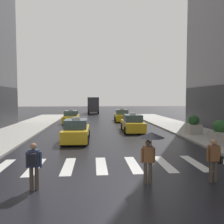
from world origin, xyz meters
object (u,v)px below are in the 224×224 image
(pedestrian_with_backpack, at_px, (34,163))
(taxi_second, at_px, (133,124))
(box_truck, at_px, (93,105))
(planter_near_corner, at_px, (220,133))
(planter_mid_block, at_px, (194,125))
(taxi_third, at_px, (71,118))
(pedestrian_with_umbrella, at_px, (150,144))
(taxi_lead, at_px, (76,131))
(pedestrian_with_handbag, at_px, (214,158))
(taxi_fourth, at_px, (122,116))

(pedestrian_with_backpack, bearing_deg, taxi_second, 66.59)
(box_truck, xyz_separation_m, planter_near_corner, (8.38, -32.78, -0.98))
(planter_mid_block, bearing_deg, taxi_second, 150.36)
(taxi_third, xyz_separation_m, pedestrian_with_backpack, (0.69, -21.01, 0.25))
(pedestrian_with_umbrella, relative_size, pedestrian_with_backpack, 1.18)
(pedestrian_with_backpack, relative_size, planter_mid_block, 1.03)
(taxi_lead, relative_size, taxi_third, 1.00)
(planter_near_corner, bearing_deg, pedestrian_with_backpack, -148.20)
(box_truck, relative_size, planter_near_corner, 4.72)
(pedestrian_with_umbrella, relative_size, pedestrian_with_handbag, 1.18)
(taxi_fourth, bearing_deg, taxi_lead, -110.40)
(taxi_second, relative_size, planter_mid_block, 2.86)
(taxi_third, relative_size, planter_near_corner, 2.84)
(taxi_second, height_order, planter_near_corner, taxi_second)
(taxi_third, height_order, planter_mid_block, taxi_third)
(pedestrian_with_handbag, bearing_deg, planter_mid_block, 69.03)
(taxi_lead, bearing_deg, pedestrian_with_handbag, -56.71)
(pedestrian_with_backpack, distance_m, pedestrian_with_handbag, 6.63)
(taxi_third, xyz_separation_m, pedestrian_with_handbag, (7.32, -20.79, 0.21))
(taxi_fourth, bearing_deg, planter_near_corner, -74.74)
(taxi_lead, distance_m, taxi_third, 12.03)
(planter_near_corner, bearing_deg, pedestrian_with_umbrella, -135.44)
(pedestrian_with_umbrella, bearing_deg, planter_mid_block, 58.24)
(planter_near_corner, bearing_deg, taxi_third, 127.74)
(box_truck, xyz_separation_m, pedestrian_with_umbrella, (2.03, -39.04, -0.34))
(taxi_second, height_order, box_truck, box_truck)
(pedestrian_with_backpack, distance_m, planter_near_corner, 12.38)
(taxi_third, relative_size, planter_mid_block, 2.84)
(taxi_second, bearing_deg, taxi_fourth, 89.00)
(pedestrian_with_handbag, bearing_deg, box_truck, 96.55)
(pedestrian_with_handbag, distance_m, planter_near_corner, 7.41)
(taxi_lead, relative_size, planter_near_corner, 2.85)
(pedestrian_with_handbag, distance_m, planter_mid_block, 11.28)
(taxi_second, xyz_separation_m, taxi_fourth, (0.17, 9.56, 0.00))
(taxi_lead, xyz_separation_m, box_truck, (1.33, 30.23, 1.13))
(pedestrian_with_handbag, bearing_deg, pedestrian_with_umbrella, 179.08)
(taxi_second, relative_size, taxi_third, 1.00)
(taxi_third, relative_size, taxi_fourth, 0.99)
(taxi_lead, height_order, box_truck, box_truck)
(taxi_third, bearing_deg, pedestrian_with_umbrella, -76.83)
(box_truck, height_order, planter_mid_block, box_truck)
(box_truck, distance_m, pedestrian_with_handbag, 39.35)
(taxi_lead, relative_size, planter_mid_block, 2.85)
(box_truck, bearing_deg, taxi_fourth, -76.59)
(taxi_third, bearing_deg, taxi_fourth, 16.97)
(planter_near_corner, xyz_separation_m, planter_mid_block, (0.14, 4.23, 0.00))
(taxi_fourth, bearing_deg, pedestrian_with_handbag, -88.46)
(taxi_second, relative_size, planter_near_corner, 2.86)
(taxi_fourth, xyz_separation_m, planter_near_corner, (4.51, -16.53, 0.15))
(pedestrian_with_backpack, distance_m, planter_mid_block, 15.15)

